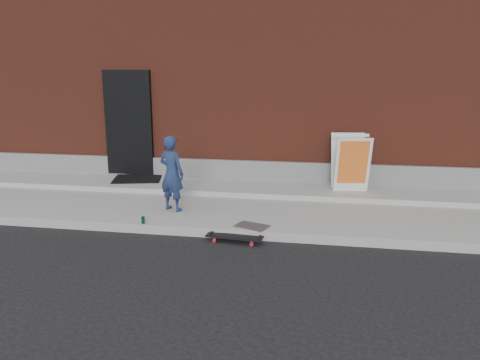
% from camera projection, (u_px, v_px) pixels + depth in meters
% --- Properties ---
extents(ground, '(80.00, 80.00, 0.00)m').
position_uv_depth(ground, '(217.00, 238.00, 7.21)').
color(ground, black).
rests_on(ground, ground).
extents(sidewalk, '(20.00, 3.00, 0.15)m').
position_uv_depth(sidewalk, '(235.00, 206.00, 8.63)').
color(sidewalk, gray).
rests_on(sidewalk, ground).
extents(apron, '(20.00, 1.20, 0.10)m').
position_uv_depth(apron, '(243.00, 188.00, 9.46)').
color(apron, gray).
rests_on(apron, sidewalk).
extents(building, '(20.00, 8.10, 5.00)m').
position_uv_depth(building, '(269.00, 70.00, 13.33)').
color(building, '#5C2619').
rests_on(building, ground).
extents(child, '(0.56, 0.46, 1.31)m').
position_uv_depth(child, '(172.00, 173.00, 7.99)').
color(child, '#1A2748').
rests_on(child, sidewalk).
extents(skateboard, '(0.85, 0.30, 0.09)m').
position_uv_depth(skateboard, '(234.00, 237.00, 7.03)').
color(skateboard, red).
rests_on(skateboard, ground).
extents(pizza_sign, '(0.75, 0.86, 1.09)m').
position_uv_depth(pizza_sign, '(350.00, 162.00, 8.99)').
color(pizza_sign, silver).
rests_on(pizza_sign, apron).
extents(soda_can, '(0.07, 0.07, 0.11)m').
position_uv_depth(soda_can, '(143.00, 220.00, 7.41)').
color(soda_can, '#17773B').
rests_on(soda_can, sidewalk).
extents(doormat, '(1.14, 1.00, 0.03)m').
position_uv_depth(doormat, '(137.00, 179.00, 9.96)').
color(doormat, black).
rests_on(doormat, apron).
extents(utility_plate, '(0.58, 0.47, 0.02)m').
position_uv_depth(utility_plate, '(252.00, 226.00, 7.28)').
color(utility_plate, '#5D5D63').
rests_on(utility_plate, sidewalk).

